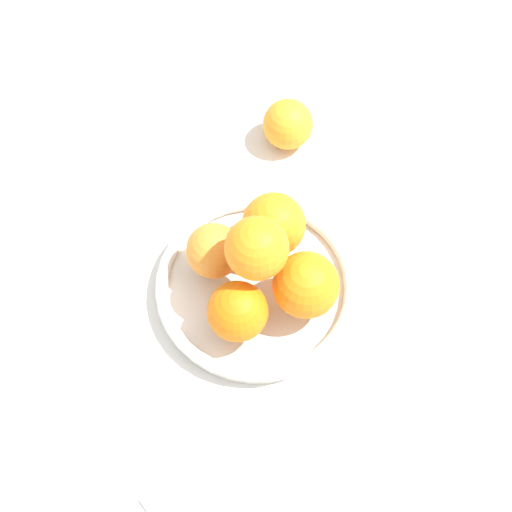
% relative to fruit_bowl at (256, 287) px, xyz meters
% --- Properties ---
extents(ground_plane, '(4.00, 4.00, 0.00)m').
position_rel_fruit_bowl_xyz_m(ground_plane, '(0.00, 0.00, -0.02)').
color(ground_plane, silver).
extents(fruit_bowl, '(0.24, 0.24, 0.03)m').
position_rel_fruit_bowl_xyz_m(fruit_bowl, '(0.00, 0.00, 0.00)').
color(fruit_bowl, silver).
rests_on(fruit_bowl, ground_plane).
extents(orange_pile, '(0.18, 0.17, 0.13)m').
position_rel_fruit_bowl_xyz_m(orange_pile, '(-0.00, -0.01, 0.06)').
color(orange_pile, orange).
rests_on(orange_pile, fruit_bowl).
extents(stray_orange, '(0.07, 0.07, 0.07)m').
position_rel_fruit_bowl_xyz_m(stray_orange, '(0.22, -0.07, 0.02)').
color(stray_orange, orange).
rests_on(stray_orange, ground_plane).
extents(napkin_folded, '(0.18, 0.18, 0.01)m').
position_rel_fruit_bowl_xyz_m(napkin_folded, '(-0.25, 0.07, -0.01)').
color(napkin_folded, beige).
rests_on(napkin_folded, ground_plane).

